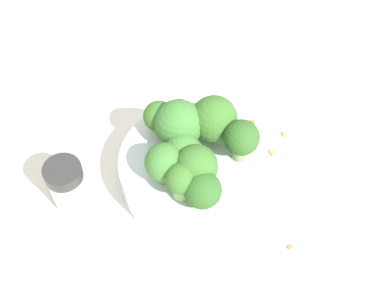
{
  "coord_description": "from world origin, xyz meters",
  "views": [
    {
      "loc": [
        -0.16,
        -0.28,
        0.54
      ],
      "look_at": [
        0.0,
        0.0,
        0.07
      ],
      "focal_mm": 50.0,
      "sensor_mm": 36.0,
      "label": 1
    }
  ],
  "objects": [
    {
      "name": "broccoli_floret_8",
      "position": [
        -0.01,
        0.05,
        0.07
      ],
      "size": [
        0.04,
        0.04,
        0.05
      ],
      "color": "#84AD66",
      "rests_on": "bowl"
    },
    {
      "name": "almond_crumb_3",
      "position": [
        0.11,
        0.04,
        0.0
      ],
      "size": [
        0.01,
        0.01,
        0.01
      ],
      "primitive_type": "cube",
      "rotation": [
        0.0,
        0.0,
        3.25
      ],
      "color": "olive",
      "rests_on": "ground_plane"
    },
    {
      "name": "broccoli_floret_0",
      "position": [
        -0.03,
        -0.03,
        0.07
      ],
      "size": [
        0.03,
        0.03,
        0.05
      ],
      "color": "#84AD66",
      "rests_on": "bowl"
    },
    {
      "name": "almond_crumb_0",
      "position": [
        0.1,
        -0.02,
        0.0
      ],
      "size": [
        0.01,
        0.01,
        0.01
      ],
      "primitive_type": "cube",
      "rotation": [
        0.0,
        0.0,
        1.44
      ],
      "color": "tan",
      "rests_on": "ground_plane"
    },
    {
      "name": "broccoli_floret_7",
      "position": [
        -0.02,
        -0.05,
        0.07
      ],
      "size": [
        0.04,
        0.04,
        0.05
      ],
      "color": "#7A9E5B",
      "rests_on": "bowl"
    },
    {
      "name": "ground_plane",
      "position": [
        0.0,
        0.0,
        0.0
      ],
      "size": [
        3.0,
        3.0,
        0.0
      ],
      "primitive_type": "plane",
      "color": "silver"
    },
    {
      "name": "broccoli_floret_6",
      "position": [
        -0.04,
        -0.01,
        0.07
      ],
      "size": [
        0.04,
        0.04,
        0.05
      ],
      "color": "#7A9E5B",
      "rests_on": "bowl"
    },
    {
      "name": "almond_crumb_4",
      "position": [
        0.13,
        -0.0,
        0.0
      ],
      "size": [
        0.01,
        0.01,
        0.01
      ],
      "primitive_type": "cube",
      "rotation": [
        0.0,
        0.0,
        1.1
      ],
      "color": "#AD7F4C",
      "rests_on": "ground_plane"
    },
    {
      "name": "broccoli_floret_4",
      "position": [
        0.05,
        -0.02,
        0.08
      ],
      "size": [
        0.04,
        0.04,
        0.06
      ],
      "color": "#7A9E5B",
      "rests_on": "bowl"
    },
    {
      "name": "broccoli_floret_2",
      "position": [
        0.04,
        0.02,
        0.08
      ],
      "size": [
        0.05,
        0.05,
        0.06
      ],
      "color": "#84AD66",
      "rests_on": "bowl"
    },
    {
      "name": "broccoli_floret_5",
      "position": [
        -0.01,
        -0.03,
        0.08
      ],
      "size": [
        0.05,
        0.05,
        0.05
      ],
      "color": "#84AD66",
      "rests_on": "bowl"
    },
    {
      "name": "pepper_shaker",
      "position": [
        -0.13,
        0.04,
        0.04
      ],
      "size": [
        0.04,
        0.04,
        0.07
      ],
      "color": "#B2B7BC",
      "rests_on": "ground_plane"
    },
    {
      "name": "almond_crumb_1",
      "position": [
        0.05,
        -0.13,
        0.0
      ],
      "size": [
        0.01,
        0.0,
        0.01
      ],
      "primitive_type": "cube",
      "rotation": [
        0.0,
        0.0,
        3.15
      ],
      "color": "olive",
      "rests_on": "ground_plane"
    },
    {
      "name": "almond_crumb_2",
      "position": [
        -0.13,
        0.07,
        0.0
      ],
      "size": [
        0.01,
        0.01,
        0.01
      ],
      "primitive_type": "cube",
      "rotation": [
        0.0,
        0.0,
        2.41
      ],
      "color": "#AD7F4C",
      "rests_on": "ground_plane"
    },
    {
      "name": "bowl",
      "position": [
        0.0,
        0.0,
        0.02
      ],
      "size": [
        0.16,
        0.16,
        0.04
      ],
      "primitive_type": "cylinder",
      "color": "silver",
      "rests_on": "ground_plane"
    },
    {
      "name": "broccoli_floret_1",
      "position": [
        -0.0,
        0.03,
        0.08
      ],
      "size": [
        0.05,
        0.05,
        0.06
      ],
      "color": "#7A9E5B",
      "rests_on": "bowl"
    },
    {
      "name": "broccoli_floret_3",
      "position": [
        -0.01,
        0.0,
        0.07
      ],
      "size": [
        0.04,
        0.04,
        0.05
      ],
      "color": "#7A9E5B",
      "rests_on": "bowl"
    }
  ]
}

